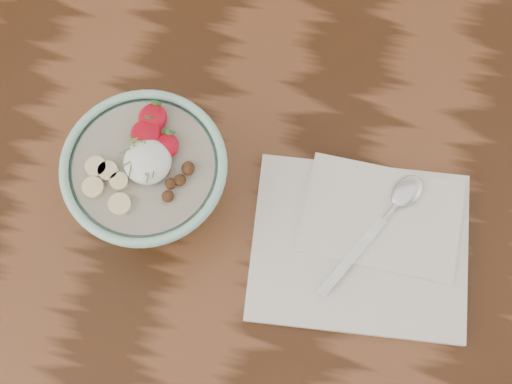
# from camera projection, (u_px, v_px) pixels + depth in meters

# --- Properties ---
(table) EXTENTS (1.60, 0.90, 0.75)m
(table) POSITION_uv_depth(u_px,v_px,m) (143.00, 265.00, 0.93)
(table) COLOR #371D0D
(table) RESTS_ON ground
(breakfast_bowl) EXTENTS (0.18, 0.18, 0.12)m
(breakfast_bowl) POSITION_uv_depth(u_px,v_px,m) (148.00, 177.00, 0.80)
(breakfast_bowl) COLOR #9ED5C1
(breakfast_bowl) RESTS_ON table
(napkin) EXTENTS (0.27, 0.22, 0.02)m
(napkin) POSITION_uv_depth(u_px,v_px,m) (364.00, 240.00, 0.83)
(napkin) COLOR white
(napkin) RESTS_ON table
(spoon) EXTENTS (0.11, 0.17, 0.01)m
(spoon) POSITION_uv_depth(u_px,v_px,m) (394.00, 207.00, 0.83)
(spoon) COLOR silver
(spoon) RESTS_ON napkin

